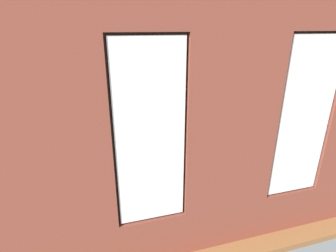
{
  "coord_description": "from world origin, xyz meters",
  "views": [
    {
      "loc": [
        1.63,
        5.47,
        3.0
      ],
      "look_at": [
        0.15,
        0.4,
        0.98
      ],
      "focal_mm": 28.0,
      "sensor_mm": 36.0,
      "label": 1
    }
  ],
  "objects_px": {
    "couch_left": "(264,139)",
    "potted_plant_near_tv": "(70,162)",
    "cup_ceramic": "(129,139)",
    "potted_plant_corner_far_left": "(334,163)",
    "remote_silver": "(138,136)",
    "potted_plant_foreground_right": "(65,111)",
    "couch_by_window": "(153,206)",
    "potted_plant_between_couches": "(235,170)",
    "coffee_table": "(146,139)",
    "papasan_chair": "(112,117)",
    "potted_plant_mid_room_small": "(193,122)",
    "potted_plant_by_left_couch": "(223,119)",
    "tv_flatscreen": "(43,130)",
    "potted_plant_corner_near_left": "(224,99)",
    "media_console": "(48,157)"
  },
  "relations": [
    {
      "from": "potted_plant_corner_far_left",
      "to": "potted_plant_between_couches",
      "type": "xyz_separation_m",
      "value": [
        2.0,
        -0.15,
        0.1
      ]
    },
    {
      "from": "potted_plant_mid_room_small",
      "to": "potted_plant_between_couches",
      "type": "distance_m",
      "value": 3.05
    },
    {
      "from": "cup_ceramic",
      "to": "potted_plant_corner_far_left",
      "type": "relative_size",
      "value": 0.12
    },
    {
      "from": "potted_plant_foreground_right",
      "to": "potted_plant_mid_room_small",
      "type": "relative_size",
      "value": 1.73
    },
    {
      "from": "couch_by_window",
      "to": "media_console",
      "type": "xyz_separation_m",
      "value": [
        1.84,
        -2.35,
        -0.04
      ]
    },
    {
      "from": "tv_flatscreen",
      "to": "papasan_chair",
      "type": "bearing_deg",
      "value": -130.69
    },
    {
      "from": "coffee_table",
      "to": "media_console",
      "type": "height_order",
      "value": "media_console"
    },
    {
      "from": "tv_flatscreen",
      "to": "couch_left",
      "type": "bearing_deg",
      "value": 173.66
    },
    {
      "from": "tv_flatscreen",
      "to": "potted_plant_between_couches",
      "type": "bearing_deg",
      "value": 144.97
    },
    {
      "from": "coffee_table",
      "to": "couch_left",
      "type": "bearing_deg",
      "value": 166.07
    },
    {
      "from": "cup_ceramic",
      "to": "potted_plant_corner_far_left",
      "type": "distance_m",
      "value": 4.28
    },
    {
      "from": "papasan_chair",
      "to": "coffee_table",
      "type": "bearing_deg",
      "value": 111.89
    },
    {
      "from": "coffee_table",
      "to": "potted_plant_between_couches",
      "type": "distance_m",
      "value": 2.68
    },
    {
      "from": "potted_plant_by_left_couch",
      "to": "tv_flatscreen",
      "type": "bearing_deg",
      "value": 10.46
    },
    {
      "from": "remote_silver",
      "to": "papasan_chair",
      "type": "xyz_separation_m",
      "value": [
        0.49,
        -1.59,
        0.01
      ]
    },
    {
      "from": "remote_silver",
      "to": "potted_plant_foreground_right",
      "type": "xyz_separation_m",
      "value": [
        1.76,
        -1.62,
        0.3
      ]
    },
    {
      "from": "tv_flatscreen",
      "to": "couch_by_window",
      "type": "bearing_deg",
      "value": 128.05
    },
    {
      "from": "potted_plant_corner_far_left",
      "to": "papasan_chair",
      "type": "bearing_deg",
      "value": -49.05
    },
    {
      "from": "couch_left",
      "to": "potted_plant_foreground_right",
      "type": "relative_size",
      "value": 1.72
    },
    {
      "from": "coffee_table",
      "to": "potted_plant_corner_near_left",
      "type": "distance_m",
      "value": 3.53
    },
    {
      "from": "potted_plant_by_left_couch",
      "to": "potted_plant_between_couches",
      "type": "bearing_deg",
      "value": 65.51
    },
    {
      "from": "remote_silver",
      "to": "tv_flatscreen",
      "type": "relative_size",
      "value": 0.17
    },
    {
      "from": "couch_by_window",
      "to": "potted_plant_mid_room_small",
      "type": "bearing_deg",
      "value": -121.52
    },
    {
      "from": "potted_plant_mid_room_small",
      "to": "potted_plant_between_couches",
      "type": "bearing_deg",
      "value": 81.82
    },
    {
      "from": "media_console",
      "to": "potted_plant_mid_room_small",
      "type": "distance_m",
      "value": 3.79
    },
    {
      "from": "couch_by_window",
      "to": "potted_plant_corner_far_left",
      "type": "bearing_deg",
      "value": 178.34
    },
    {
      "from": "couch_left",
      "to": "cup_ceramic",
      "type": "relative_size",
      "value": 19.31
    },
    {
      "from": "couch_left",
      "to": "potted_plant_near_tv",
      "type": "relative_size",
      "value": 2.33
    },
    {
      "from": "couch_by_window",
      "to": "papasan_chair",
      "type": "height_order",
      "value": "couch_by_window"
    },
    {
      "from": "coffee_table",
      "to": "potted_plant_near_tv",
      "type": "distance_m",
      "value": 2.03
    },
    {
      "from": "potted_plant_foreground_right",
      "to": "cup_ceramic",
      "type": "bearing_deg",
      "value": 129.61
    },
    {
      "from": "couch_by_window",
      "to": "remote_silver",
      "type": "distance_m",
      "value": 2.61
    },
    {
      "from": "coffee_table",
      "to": "cup_ceramic",
      "type": "bearing_deg",
      "value": 14.43
    },
    {
      "from": "couch_by_window",
      "to": "potted_plant_mid_room_small",
      "type": "xyz_separation_m",
      "value": [
        -1.88,
        -3.06,
        0.14
      ]
    },
    {
      "from": "couch_by_window",
      "to": "papasan_chair",
      "type": "relative_size",
      "value": 1.67
    },
    {
      "from": "potted_plant_mid_room_small",
      "to": "potted_plant_corner_far_left",
      "type": "height_order",
      "value": "potted_plant_corner_far_left"
    },
    {
      "from": "cup_ceramic",
      "to": "coffee_table",
      "type": "bearing_deg",
      "value": -165.57
    },
    {
      "from": "potted_plant_foreground_right",
      "to": "potted_plant_near_tv",
      "type": "distance_m",
      "value": 2.82
    },
    {
      "from": "potted_plant_corner_near_left",
      "to": "cup_ceramic",
      "type": "bearing_deg",
      "value": 28.29
    },
    {
      "from": "media_console",
      "to": "potted_plant_by_left_couch",
      "type": "bearing_deg",
      "value": -169.51
    },
    {
      "from": "coffee_table",
      "to": "potted_plant_by_left_couch",
      "type": "relative_size",
      "value": 2.38
    },
    {
      "from": "potted_plant_corner_near_left",
      "to": "potted_plant_near_tv",
      "type": "xyz_separation_m",
      "value": [
        4.74,
        2.85,
        -0.14
      ]
    },
    {
      "from": "couch_by_window",
      "to": "potted_plant_between_couches",
      "type": "height_order",
      "value": "potted_plant_between_couches"
    },
    {
      "from": "couch_by_window",
      "to": "papasan_chair",
      "type": "xyz_separation_m",
      "value": [
        0.27,
        -4.18,
        0.13
      ]
    },
    {
      "from": "potted_plant_foreground_right",
      "to": "potted_plant_corner_near_left",
      "type": "relative_size",
      "value": 1.07
    },
    {
      "from": "tv_flatscreen",
      "to": "papasan_chair",
      "type": "relative_size",
      "value": 0.83
    },
    {
      "from": "couch_left",
      "to": "papasan_chair",
      "type": "height_order",
      "value": "couch_left"
    },
    {
      "from": "potted_plant_corner_near_left",
      "to": "potted_plant_between_couches",
      "type": "height_order",
      "value": "potted_plant_corner_near_left"
    },
    {
      "from": "couch_left",
      "to": "remote_silver",
      "type": "height_order",
      "value": "couch_left"
    },
    {
      "from": "cup_ceramic",
      "to": "potted_plant_corner_far_left",
      "type": "height_order",
      "value": "potted_plant_corner_far_left"
    }
  ]
}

